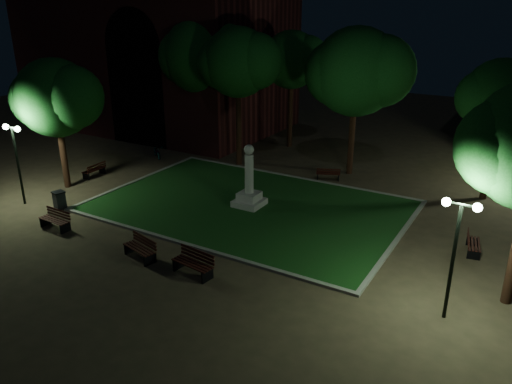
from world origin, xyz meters
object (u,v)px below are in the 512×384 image
Objects in this scene: bench_west_near at (56,220)px; bench_left_side at (95,170)px; bicycle at (157,152)px; bench_near_left at (141,248)px; bench_far_side at (328,174)px; trash_bin at (59,200)px; bench_right_side at (472,244)px; monument at (249,189)px; bench_near_right at (194,264)px.

bench_west_near is 1.07× the size of bench_left_side.
bench_near_left is at bearing -106.31° from bicycle.
bench_far_side is 14.78m from trash_bin.
bench_near_left is 1.06× the size of bench_west_near.
bicycle is at bearing 69.53° from bench_right_side.
bench_left_side is 0.95× the size of bicycle.
monument is 1.97× the size of bench_west_near.
bench_near_right is at bearing 119.12° from bench_right_side.
bench_near_right is at bearing 66.12° from bench_far_side.
monument is 10.60m from bicycle.
bench_right_side is 0.96× the size of bicycle.
trash_bin is 9.37m from bicycle.
bench_far_side is (12.25, 6.50, -0.03)m from bench_left_side.
bench_right_side is 1.66× the size of trash_bin.
bench_near_right is 1.19× the size of bench_left_side.
bench_near_right reaches higher than bench_right_side.
bench_west_near reaches higher than bench_left_side.
trash_bin reaches higher than bench_right_side.
bench_west_near reaches higher than bench_far_side.
bicycle is at bearing 99.92° from trash_bin.
bench_near_left is at bearing -0.09° from bench_west_near.
bench_far_side is (0.23, 12.62, -0.09)m from bench_near_right.
bench_right_side is at bearing 46.56° from bench_near_left.
bench_right_side is (20.94, 1.19, -0.01)m from bench_left_side.
bench_west_near is 11.41m from bicycle.
bench_west_near is (-8.00, 0.08, -0.03)m from bench_near_right.
bench_near_right reaches higher than bicycle.
bench_right_side is (16.91, 7.23, -0.04)m from bench_west_near.
monument is 1.77× the size of bench_near_right.
bicycle is (-3.39, 10.89, 0.00)m from bench_west_near.
bench_right_side is 1.05× the size of bench_far_side.
trash_bin is (-9.77, 1.74, 0.02)m from bench_near_right.
bench_far_side is at bearing 58.15° from bench_west_near.
bench_west_near reaches higher than bicycle.
bicycle is (-11.61, -1.65, 0.06)m from bench_far_side.
trash_bin is (2.26, -4.38, 0.08)m from bench_left_side.
bench_west_near is 7.26m from bench_left_side.
bench_near_left is at bearing 112.29° from bench_right_side.
trash_bin is at bearing 24.60° from bench_left_side.
bench_near_left reaches higher than bench_far_side.
monument is 2.20× the size of bench_far_side.
bench_left_side is (-4.03, 6.04, -0.03)m from bench_west_near.
bench_near_right is at bearing 60.37° from bench_left_side.
bench_left_side is (-10.37, -0.69, -0.57)m from monument.
bench_far_side is 0.91× the size of bicycle.
trash_bin is (-8.12, -5.08, -0.49)m from monument.
bench_right_side is at bearing 2.69° from monument.
bench_right_side is (8.92, 7.31, -0.07)m from bench_near_right.
bicycle is at bearing 156.88° from monument.
bench_near_left is 1.87× the size of trash_bin.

